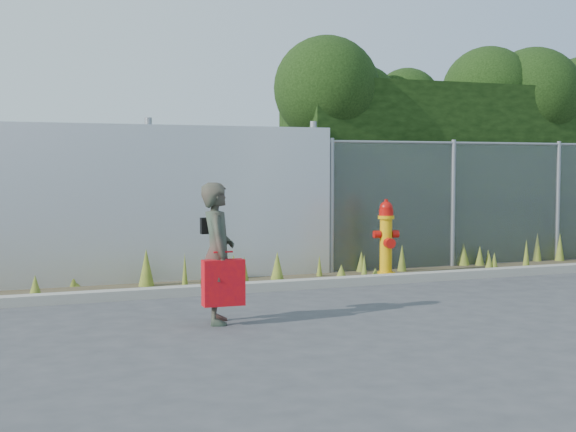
{
  "coord_description": "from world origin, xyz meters",
  "views": [
    {
      "loc": [
        -4.04,
        -7.96,
        1.63
      ],
      "look_at": [
        -0.3,
        1.4,
        1.0
      ],
      "focal_mm": 50.0,
      "sensor_mm": 36.0,
      "label": 1
    }
  ],
  "objects": [
    {
      "name": "ground",
      "position": [
        0.0,
        0.0,
        0.0
      ],
      "size": [
        80.0,
        80.0,
        0.0
      ],
      "primitive_type": "plane",
      "color": "#3C3C3E",
      "rests_on": "ground"
    },
    {
      "name": "curb",
      "position": [
        0.0,
        1.8,
        0.06
      ],
      "size": [
        16.0,
        0.22,
        0.12
      ],
      "primitive_type": "cube",
      "color": "gray",
      "rests_on": "ground"
    },
    {
      "name": "weed_strip",
      "position": [
        0.57,
        2.47,
        0.12
      ],
      "size": [
        16.0,
        1.34,
        0.54
      ],
      "color": "#423826",
      "rests_on": "ground"
    },
    {
      "name": "corrugated_fence",
      "position": [
        -3.25,
        3.01,
        1.1
      ],
      "size": [
        8.5,
        0.21,
        2.3
      ],
      "color": "#B5B8BD",
      "rests_on": "ground"
    },
    {
      "name": "chainlink_fence",
      "position": [
        4.25,
        3.0,
        1.03
      ],
      "size": [
        6.5,
        0.07,
        2.05
      ],
      "color": "gray",
      "rests_on": "ground"
    },
    {
      "name": "hedge",
      "position": [
        4.38,
        4.01,
        2.05
      ],
      "size": [
        7.7,
        2.0,
        3.77
      ],
      "color": "black",
      "rests_on": "ground"
    },
    {
      "name": "fire_hydrant",
      "position": [
        1.69,
        2.45,
        0.55
      ],
      "size": [
        0.38,
        0.34,
        1.14
      ],
      "rotation": [
        0.0,
        0.0,
        -0.13
      ],
      "color": "#DDA10B",
      "rests_on": "ground"
    },
    {
      "name": "woman",
      "position": [
        -1.66,
        -0.04,
        0.73
      ],
      "size": [
        0.47,
        0.6,
        1.46
      ],
      "primitive_type": "imported",
      "rotation": [
        0.0,
        0.0,
        1.33
      ],
      "color": "#0D583F",
      "rests_on": "ground"
    },
    {
      "name": "red_tote_bag",
      "position": [
        -1.65,
        -0.21,
        0.45
      ],
      "size": [
        0.42,
        0.16,
        0.56
      ],
      "rotation": [
        0.0,
        0.0,
        -0.05
      ],
      "color": "#A30917"
    },
    {
      "name": "black_shoulder_bag",
      "position": [
        -1.66,
        0.17,
        1.0
      ],
      "size": [
        0.23,
        0.1,
        0.17
      ],
      "rotation": [
        0.0,
        0.0,
        -0.07
      ],
      "color": "black"
    }
  ]
}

